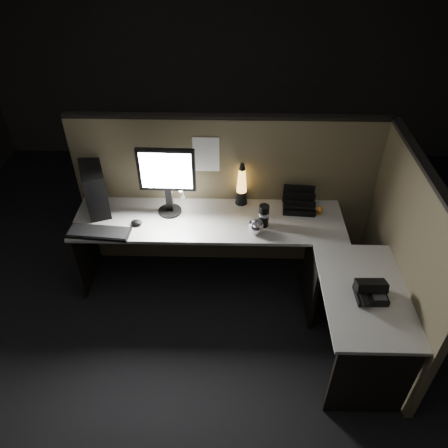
{
  "coord_description": "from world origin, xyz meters",
  "views": [
    {
      "loc": [
        0.05,
        -2.31,
        3.04
      ],
      "look_at": [
        -0.01,
        0.35,
        0.88
      ],
      "focal_mm": 35.0,
      "sensor_mm": 36.0,
      "label": 1
    }
  ],
  "objects_px": {
    "pc_tower": "(95,189)",
    "monitor": "(167,175)",
    "desk_phone": "(371,291)",
    "keyboard": "(99,233)",
    "lava_lamp": "(242,187)"
  },
  "relations": [
    {
      "from": "monitor",
      "to": "keyboard",
      "type": "bearing_deg",
      "value": -147.69
    },
    {
      "from": "pc_tower",
      "to": "desk_phone",
      "type": "relative_size",
      "value": 1.83
    },
    {
      "from": "pc_tower",
      "to": "keyboard",
      "type": "relative_size",
      "value": 0.81
    },
    {
      "from": "keyboard",
      "to": "lava_lamp",
      "type": "relative_size",
      "value": 1.26
    },
    {
      "from": "pc_tower",
      "to": "monitor",
      "type": "xyz_separation_m",
      "value": [
        0.63,
        -0.03,
        0.16
      ]
    },
    {
      "from": "monitor",
      "to": "desk_phone",
      "type": "relative_size",
      "value": 2.7
    },
    {
      "from": "pc_tower",
      "to": "keyboard",
      "type": "bearing_deg",
      "value": -96.44
    },
    {
      "from": "keyboard",
      "to": "lava_lamp",
      "type": "xyz_separation_m",
      "value": [
        1.16,
        0.46,
        0.16
      ]
    },
    {
      "from": "pc_tower",
      "to": "lava_lamp",
      "type": "relative_size",
      "value": 1.02
    },
    {
      "from": "keyboard",
      "to": "lava_lamp",
      "type": "height_order",
      "value": "lava_lamp"
    },
    {
      "from": "lava_lamp",
      "to": "desk_phone",
      "type": "xyz_separation_m",
      "value": [
        0.89,
        -1.08,
        -0.12
      ]
    },
    {
      "from": "monitor",
      "to": "keyboard",
      "type": "relative_size",
      "value": 1.19
    },
    {
      "from": "pc_tower",
      "to": "keyboard",
      "type": "height_order",
      "value": "pc_tower"
    },
    {
      "from": "keyboard",
      "to": "lava_lamp",
      "type": "bearing_deg",
      "value": 26.23
    },
    {
      "from": "monitor",
      "to": "desk_phone",
      "type": "xyz_separation_m",
      "value": [
        1.51,
        -0.94,
        -0.32
      ]
    }
  ]
}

